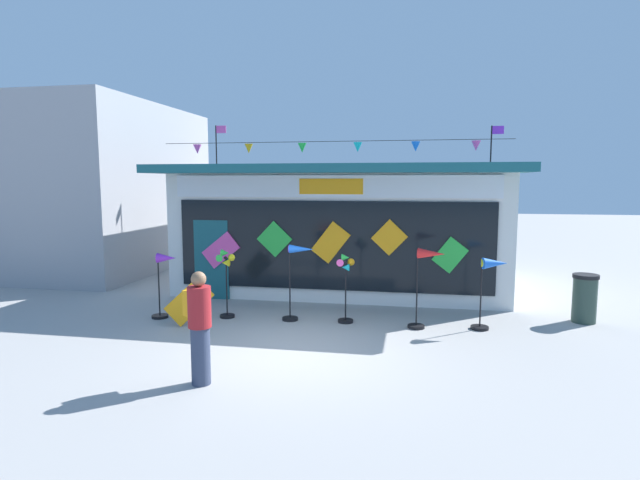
% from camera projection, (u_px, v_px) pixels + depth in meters
% --- Properties ---
extents(ground_plane, '(80.00, 80.00, 0.00)m').
position_uv_depth(ground_plane, '(296.00, 349.00, 9.01)').
color(ground_plane, '#9E9B99').
extents(kite_shop_building, '(8.88, 6.57, 4.64)m').
position_uv_depth(kite_shop_building, '(346.00, 225.00, 14.82)').
color(kite_shop_building, silver).
rests_on(kite_shop_building, ground_plane).
extents(wind_spinner_far_left, '(0.60, 0.35, 1.43)m').
position_uv_depth(wind_spinner_far_left, '(164.00, 275.00, 10.94)').
color(wind_spinner_far_left, black).
rests_on(wind_spinner_far_left, ground_plane).
extents(wind_spinner_left, '(0.37, 0.32, 1.51)m').
position_uv_depth(wind_spinner_left, '(226.00, 275.00, 10.97)').
color(wind_spinner_left, black).
rests_on(wind_spinner_left, ground_plane).
extents(wind_spinner_center_left, '(0.69, 0.34, 1.64)m').
position_uv_depth(wind_spinner_center_left, '(298.00, 269.00, 10.73)').
color(wind_spinner_center_left, black).
rests_on(wind_spinner_center_left, ground_plane).
extents(wind_spinner_center_right, '(0.36, 0.33, 1.47)m').
position_uv_depth(wind_spinner_center_right, '(346.00, 281.00, 10.59)').
color(wind_spinner_center_right, black).
rests_on(wind_spinner_center_right, ground_plane).
extents(wind_spinner_right, '(0.72, 0.34, 1.64)m').
position_uv_depth(wind_spinner_right, '(427.00, 271.00, 10.13)').
color(wind_spinner_right, black).
rests_on(wind_spinner_right, ground_plane).
extents(wind_spinner_far_right, '(0.70, 0.36, 1.47)m').
position_uv_depth(wind_spinner_far_right, '(491.00, 278.00, 10.07)').
color(wind_spinner_far_right, black).
rests_on(wind_spinner_far_right, ground_plane).
extents(person_near_camera, '(0.47, 0.45, 1.68)m').
position_uv_depth(person_near_camera, '(199.00, 325.00, 7.38)').
color(person_near_camera, '#333D56').
rests_on(person_near_camera, ground_plane).
extents(trash_bin, '(0.52, 0.52, 1.03)m').
position_uv_depth(trash_bin, '(585.00, 298.00, 10.67)').
color(trash_bin, '#2D4238').
rests_on(trash_bin, ground_plane).
extents(display_kite_on_ground, '(1.00, 0.34, 1.00)m').
position_uv_depth(display_kite_on_ground, '(189.00, 302.00, 10.43)').
color(display_kite_on_ground, orange).
rests_on(display_kite_on_ground, ground_plane).
extents(neighbour_building, '(7.27, 7.21, 5.45)m').
position_uv_depth(neighbour_building, '(69.00, 188.00, 17.49)').
color(neighbour_building, '#99999E').
rests_on(neighbour_building, ground_plane).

